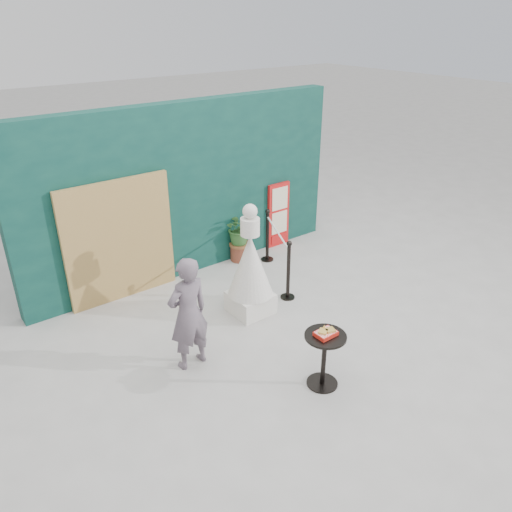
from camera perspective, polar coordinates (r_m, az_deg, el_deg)
name	(u,v)px	position (r m, az deg, el deg)	size (l,w,h in m)	color
ground	(308,349)	(7.19, 5.91, -10.57)	(60.00, 60.00, 0.00)	#ADAAA5
back_wall	(188,190)	(8.76, -7.82, 7.45)	(6.00, 0.30, 3.00)	#0A312D
bamboo_fence	(120,241)	(8.21, -15.31, 1.65)	(1.80, 0.08, 2.00)	tan
woman	(188,314)	(6.50, -7.74, -6.56)	(0.58, 0.38, 1.59)	#655762
menu_board	(278,215)	(9.92, 2.59, 4.72)	(0.50, 0.07, 1.30)	red
statue	(250,270)	(7.60, -0.66, -1.62)	(0.70, 0.70, 1.81)	silver
cafe_table	(324,352)	(6.34, 7.82, -10.83)	(0.52, 0.52, 0.75)	black
food_basket	(326,333)	(6.17, 7.98, -8.67)	(0.26, 0.19, 0.11)	red
planter	(240,232)	(9.32, -1.89, 2.81)	(0.59, 0.52, 1.01)	brown
stanchion_barrier	(277,252)	(8.71, 2.43, 0.41)	(0.84, 1.54, 1.03)	black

